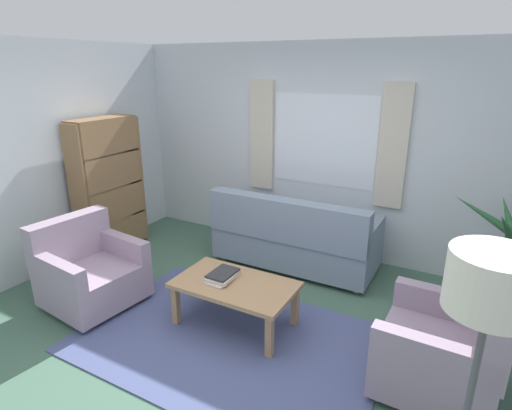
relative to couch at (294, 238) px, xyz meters
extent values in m
plane|color=#476B56|center=(0.10, -1.59, -0.37)|extent=(6.24, 6.24, 0.00)
cube|color=silver|center=(0.10, 0.67, 0.93)|extent=(5.32, 0.12, 2.60)
cube|color=silver|center=(-2.56, -1.59, 0.93)|extent=(0.12, 4.40, 2.60)
cube|color=white|center=(0.10, 0.61, 1.08)|extent=(1.30, 0.01, 1.10)
cube|color=beige|center=(-0.73, 0.58, 1.08)|extent=(0.32, 0.06, 1.40)
cube|color=beige|center=(0.93, 0.58, 1.08)|extent=(0.32, 0.06, 1.40)
cube|color=#4C5684|center=(0.10, -1.59, -0.36)|extent=(2.61, 1.76, 0.01)
cube|color=gray|center=(0.00, 0.07, -0.12)|extent=(1.90, 0.80, 0.38)
cube|color=gray|center=(0.00, -0.25, 0.31)|extent=(1.90, 0.20, 0.48)
cube|color=gray|center=(0.87, 0.07, 0.19)|extent=(0.16, 0.80, 0.24)
cube|color=gray|center=(-0.87, 0.07, 0.19)|extent=(0.16, 0.80, 0.24)
cylinder|color=#A87F56|center=(0.85, 0.37, -0.34)|extent=(0.06, 0.06, 0.06)
cylinder|color=#A87F56|center=(-0.85, 0.37, -0.34)|extent=(0.06, 0.06, 0.06)
cylinder|color=#A87F56|center=(0.85, -0.23, -0.34)|extent=(0.06, 0.06, 0.06)
cylinder|color=#A87F56|center=(-0.85, -0.23, -0.34)|extent=(0.06, 0.06, 0.06)
cube|color=#998499|center=(-1.41, -1.74, -0.13)|extent=(0.89, 0.92, 0.36)
cube|color=#998499|center=(-1.74, -1.70, 0.28)|extent=(0.27, 0.85, 0.46)
cube|color=#998499|center=(-1.45, -2.09, 0.16)|extent=(0.81, 0.21, 0.22)
cube|color=#998499|center=(-1.38, -1.38, 0.16)|extent=(0.81, 0.21, 0.22)
cylinder|color=#A87F56|center=(-1.13, -2.11, -0.34)|extent=(0.05, 0.05, 0.06)
cylinder|color=#A87F56|center=(-1.06, -1.43, -0.34)|extent=(0.05, 0.05, 0.06)
cylinder|color=#A87F56|center=(-1.77, -2.04, -0.34)|extent=(0.05, 0.05, 0.06)
cylinder|color=#A87F56|center=(-1.70, -1.36, -0.34)|extent=(0.05, 0.05, 0.06)
cube|color=#998499|center=(1.74, -1.32, -0.13)|extent=(0.82, 0.86, 0.36)
cube|color=#998499|center=(2.07, -1.33, 0.28)|extent=(0.20, 0.84, 0.46)
cube|color=#998499|center=(1.75, -0.96, 0.16)|extent=(0.80, 0.14, 0.22)
cube|color=#998499|center=(1.73, -1.68, 0.16)|extent=(0.80, 0.14, 0.22)
cylinder|color=#A87F56|center=(1.43, -0.97, -0.34)|extent=(0.05, 0.05, 0.06)
cylinder|color=#A87F56|center=(1.41, -1.65, -0.34)|extent=(0.05, 0.05, 0.06)
cylinder|color=#A87F56|center=(2.07, -0.99, -0.34)|extent=(0.05, 0.05, 0.06)
cube|color=#A87F56|center=(0.01, -1.35, 0.05)|extent=(1.10, 0.64, 0.04)
cube|color=#A87F56|center=(-0.48, -1.61, -0.17)|extent=(0.06, 0.06, 0.40)
cube|color=#A87F56|center=(0.50, -1.61, -0.17)|extent=(0.06, 0.06, 0.40)
cube|color=#A87F56|center=(-0.48, -1.09, -0.17)|extent=(0.06, 0.06, 0.40)
cube|color=#A87F56|center=(0.50, -1.09, -0.17)|extent=(0.06, 0.06, 0.40)
cube|color=beige|center=(-0.12, -1.35, 0.08)|extent=(0.21, 0.34, 0.02)
cube|color=beige|center=(-0.12, -1.34, 0.10)|extent=(0.24, 0.33, 0.03)
cube|color=#2D2D33|center=(-0.13, -1.34, 0.13)|extent=(0.21, 0.30, 0.02)
cylinder|color=#B7B2A8|center=(2.22, 0.12, -0.22)|extent=(0.36, 0.36, 0.30)
cylinder|color=brown|center=(2.22, 0.12, 0.16)|extent=(0.07, 0.07, 0.45)
cone|color=#2D6638|center=(2.12, 0.36, 0.56)|extent=(0.24, 0.49, 0.35)
cone|color=#2D6638|center=(1.91, 0.13, 0.60)|extent=(0.60, 0.11, 0.38)
cone|color=#2D6638|center=(2.10, -0.16, 0.60)|extent=(0.27, 0.55, 0.46)
cube|color=olive|center=(-2.28, -0.21, 0.48)|extent=(0.30, 0.04, 1.70)
cube|color=olive|center=(-2.28, -1.11, 0.48)|extent=(0.30, 0.04, 1.70)
cube|color=olive|center=(-2.14, -0.66, 0.48)|extent=(0.02, 0.90, 1.70)
cube|color=olive|center=(-2.28, -0.66, -0.36)|extent=(0.30, 0.86, 0.02)
cube|color=olive|center=(-2.28, -0.66, 0.07)|extent=(0.30, 0.86, 0.02)
cube|color=olive|center=(-2.28, -0.66, 0.49)|extent=(0.30, 0.86, 0.02)
cube|color=olive|center=(-2.28, -0.66, 0.92)|extent=(0.30, 0.86, 0.02)
cube|color=olive|center=(-2.28, -0.66, 1.34)|extent=(0.30, 0.86, 0.02)
cube|color=gold|center=(-2.28, -0.31, 0.19)|extent=(0.26, 0.07, 0.22)
cube|color=#5B8E93|center=(-2.28, -0.41, 0.21)|extent=(0.27, 0.09, 0.26)
cube|color=#B23833|center=(-2.28, -0.49, 0.18)|extent=(0.24, 0.06, 0.21)
cube|color=#2D2D33|center=(-2.28, -0.57, 0.23)|extent=(0.24, 0.06, 0.30)
cube|color=#5B8E93|center=(-2.28, -0.65, 0.21)|extent=(0.25, 0.06, 0.26)
cube|color=#387F4C|center=(-2.28, -0.73, 0.20)|extent=(0.28, 0.08, 0.24)
cube|color=#2D2D33|center=(-2.28, -0.83, 0.18)|extent=(0.23, 0.09, 0.21)
cube|color=#2D2D33|center=(-2.28, -0.92, 0.19)|extent=(0.25, 0.09, 0.22)
cylinder|color=silver|center=(1.91, -2.57, 1.19)|extent=(0.34, 0.34, 0.24)
camera|label=1|loc=(1.80, -4.20, 1.95)|focal=29.15mm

